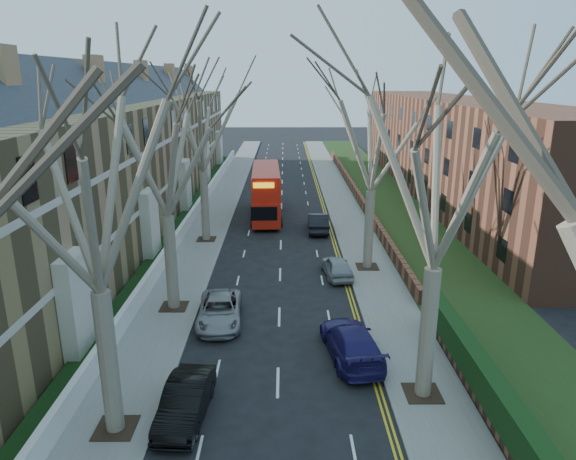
{
  "coord_description": "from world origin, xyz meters",
  "views": [
    {
      "loc": [
        0.29,
        -9.41,
        12.07
      ],
      "look_at": [
        0.49,
        19.54,
        3.39
      ],
      "focal_mm": 32.0,
      "sensor_mm": 36.0,
      "label": 1
    }
  ],
  "objects": [
    {
      "name": "pavement_left",
      "position": [
        -6.0,
        39.0,
        0.06
      ],
      "size": [
        3.0,
        102.0,
        0.12
      ],
      "primitive_type": "cube",
      "color": "slate",
      "rests_on": "ground"
    },
    {
      "name": "pavement_right",
      "position": [
        6.0,
        39.0,
        0.06
      ],
      "size": [
        3.0,
        102.0,
        0.12
      ],
      "primitive_type": "cube",
      "color": "slate",
      "rests_on": "ground"
    },
    {
      "name": "terrace_left",
      "position": [
        -13.65,
        31.0,
        5.53
      ],
      "size": [
        9.7,
        78.0,
        13.6
      ],
      "color": "olive",
      "rests_on": "ground"
    },
    {
      "name": "flats_right",
      "position": [
        17.46,
        43.0,
        4.98
      ],
      "size": [
        13.97,
        54.0,
        10.0
      ],
      "color": "brown",
      "rests_on": "ground"
    },
    {
      "name": "front_wall_left",
      "position": [
        -7.65,
        31.0,
        0.62
      ],
      "size": [
        0.3,
        78.0,
        1.0
      ],
      "color": "white",
      "rests_on": "ground"
    },
    {
      "name": "grass_verge_right",
      "position": [
        10.5,
        39.0,
        0.15
      ],
      "size": [
        6.0,
        102.0,
        0.06
      ],
      "color": "#223714",
      "rests_on": "ground"
    },
    {
      "name": "tree_left_mid",
      "position": [
        -5.7,
        6.0,
        9.56
      ],
      "size": [
        10.5,
        10.5,
        14.71
      ],
      "color": "#726451",
      "rests_on": "ground"
    },
    {
      "name": "tree_left_far",
      "position": [
        -5.7,
        16.0,
        9.24
      ],
      "size": [
        10.15,
        10.15,
        14.22
      ],
      "color": "#726451",
      "rests_on": "ground"
    },
    {
      "name": "tree_left_dist",
      "position": [
        -5.7,
        28.0,
        9.56
      ],
      "size": [
        10.5,
        10.5,
        14.71
      ],
      "color": "#726451",
      "rests_on": "ground"
    },
    {
      "name": "tree_right_mid",
      "position": [
        5.7,
        8.0,
        9.56
      ],
      "size": [
        10.5,
        10.5,
        14.71
      ],
      "color": "#726451",
      "rests_on": "ground"
    },
    {
      "name": "tree_right_far",
      "position": [
        5.7,
        22.0,
        9.24
      ],
      "size": [
        10.15,
        10.15,
        14.22
      ],
      "color": "#726451",
      "rests_on": "ground"
    },
    {
      "name": "double_decker_bus",
      "position": [
        -1.34,
        34.93,
        2.12
      ],
      "size": [
        2.9,
        10.35,
        4.32
      ],
      "rotation": [
        0.0,
        0.0,
        3.18
      ],
      "color": "red",
      "rests_on": "ground"
    },
    {
      "name": "car_left_mid",
      "position": [
        -3.35,
        6.77,
        0.69
      ],
      "size": [
        1.75,
        4.29,
        1.38
      ],
      "primitive_type": "imported",
      "rotation": [
        0.0,
        0.0,
        -0.07
      ],
      "color": "black",
      "rests_on": "ground"
    },
    {
      "name": "car_left_far",
      "position": [
        -3.02,
        14.41,
        0.65
      ],
      "size": [
        2.44,
        4.82,
        1.31
      ],
      "primitive_type": "imported",
      "rotation": [
        0.0,
        0.0,
        0.06
      ],
      "color": "gray",
      "rests_on": "ground"
    },
    {
      "name": "car_right_near",
      "position": [
        3.26,
        10.98,
        0.75
      ],
      "size": [
        2.76,
        5.38,
        1.49
      ],
      "primitive_type": "imported",
      "rotation": [
        0.0,
        0.0,
        3.28
      ],
      "color": "navy",
      "rests_on": "ground"
    },
    {
      "name": "car_right_mid",
      "position": [
        3.55,
        20.65,
        0.65
      ],
      "size": [
        2.0,
        3.99,
        1.3
      ],
      "primitive_type": "imported",
      "rotation": [
        0.0,
        0.0,
        3.26
      ],
      "color": "gray",
      "rests_on": "ground"
    },
    {
      "name": "car_right_far",
      "position": [
        3.02,
        30.54,
        0.75
      ],
      "size": [
        1.68,
        4.57,
        1.49
      ],
      "primitive_type": "imported",
      "rotation": [
        0.0,
        0.0,
        3.12
      ],
      "color": "black",
      "rests_on": "ground"
    }
  ]
}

